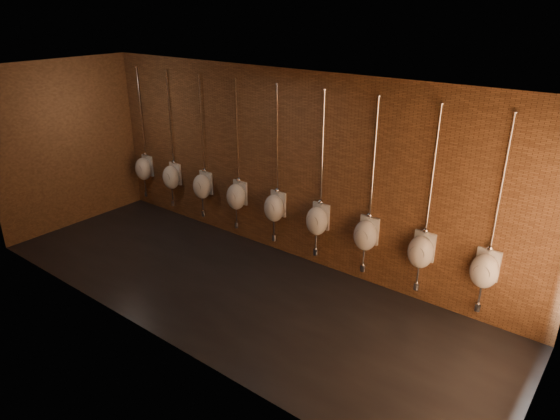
{
  "coord_description": "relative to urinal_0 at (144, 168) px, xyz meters",
  "views": [
    {
      "loc": [
        4.66,
        -4.85,
        4.16
      ],
      "look_at": [
        0.21,
        0.9,
        1.1
      ],
      "focal_mm": 32.0,
      "sensor_mm": 36.0,
      "label": 1
    }
  ],
  "objects": [
    {
      "name": "urinal_1",
      "position": [
        0.89,
        0.0,
        0.0
      ],
      "size": [
        0.38,
        0.33,
        2.72
      ],
      "color": "white",
      "rests_on": "ground"
    },
    {
      "name": "urinal_6",
      "position": [
        5.32,
        0.0,
        0.0
      ],
      "size": [
        0.38,
        0.33,
        2.72
      ],
      "color": "white",
      "rests_on": "ground"
    },
    {
      "name": "urinal_2",
      "position": [
        1.77,
        0.0,
        0.0
      ],
      "size": [
        0.38,
        0.33,
        2.72
      ],
      "color": "white",
      "rests_on": "ground"
    },
    {
      "name": "urinal_5",
      "position": [
        4.43,
        0.0,
        0.0
      ],
      "size": [
        0.38,
        0.33,
        2.72
      ],
      "color": "white",
      "rests_on": "ground"
    },
    {
      "name": "urinal_0",
      "position": [
        0.0,
        0.0,
        0.0
      ],
      "size": [
        0.38,
        0.33,
        2.72
      ],
      "color": "white",
      "rests_on": "ground"
    },
    {
      "name": "ground",
      "position": [
        3.82,
        -1.37,
        -0.88
      ],
      "size": [
        8.5,
        8.5,
        0.0
      ],
      "primitive_type": "plane",
      "color": "black",
      "rests_on": "ground"
    },
    {
      "name": "urinal_3",
      "position": [
        2.66,
        0.0,
        0.0
      ],
      "size": [
        0.38,
        0.33,
        2.72
      ],
      "color": "white",
      "rests_on": "ground"
    },
    {
      "name": "room_shell",
      "position": [
        3.82,
        -1.37,
        1.14
      ],
      "size": [
        8.54,
        3.04,
        3.22
      ],
      "color": "black",
      "rests_on": "ground"
    },
    {
      "name": "urinal_7",
      "position": [
        6.21,
        0.0,
        0.0
      ],
      "size": [
        0.38,
        0.33,
        2.72
      ],
      "color": "white",
      "rests_on": "ground"
    },
    {
      "name": "urinal_8",
      "position": [
        7.09,
        0.0,
        0.0
      ],
      "size": [
        0.38,
        0.33,
        2.72
      ],
      "color": "white",
      "rests_on": "ground"
    },
    {
      "name": "urinal_4",
      "position": [
        3.55,
        0.0,
        0.0
      ],
      "size": [
        0.38,
        0.33,
        2.72
      ],
      "color": "white",
      "rests_on": "ground"
    }
  ]
}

